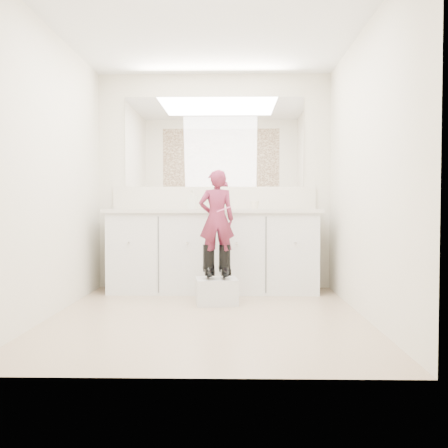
{
  "coord_description": "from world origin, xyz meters",
  "views": [
    {
      "loc": [
        0.22,
        -4.12,
        0.92
      ],
      "look_at": [
        0.13,
        0.63,
        0.75
      ],
      "focal_mm": 40.0,
      "sensor_mm": 36.0,
      "label": 1
    }
  ],
  "objects": [
    {
      "name": "floor",
      "position": [
        0.0,
        0.0,
        0.0
      ],
      "size": [
        3.0,
        3.0,
        0.0
      ],
      "primitive_type": "plane",
      "color": "#90775E",
      "rests_on": "ground"
    },
    {
      "name": "mirror",
      "position": [
        0.0,
        1.49,
        1.64
      ],
      "size": [
        2.0,
        0.02,
        1.0
      ],
      "primitive_type": "cube",
      "color": "white",
      "rests_on": "wall_back"
    },
    {
      "name": "boot_left",
      "position": [
        -0.01,
        0.55,
        0.4
      ],
      "size": [
        0.14,
        0.22,
        0.32
      ],
      "primitive_type": null,
      "rotation": [
        0.0,
        0.0,
        0.14
      ],
      "color": "black",
      "rests_on": "step_stool"
    },
    {
      "name": "wall_back",
      "position": [
        0.0,
        1.5,
        1.2
      ],
      "size": [
        2.6,
        0.0,
        2.6
      ],
      "primitive_type": "plane",
      "rotation": [
        1.57,
        0.0,
        0.0
      ],
      "color": "beige",
      "rests_on": "floor"
    },
    {
      "name": "backsplash",
      "position": [
        0.0,
        1.49,
        1.02
      ],
      "size": [
        2.28,
        0.03,
        0.25
      ],
      "primitive_type": "cube",
      "color": "beige",
      "rests_on": "countertop"
    },
    {
      "name": "toothbrush",
      "position": [
        0.13,
        0.47,
        0.89
      ],
      "size": [
        0.14,
        0.03,
        0.06
      ],
      "primitive_type": "cylinder",
      "rotation": [
        0.0,
        1.22,
        0.14
      ],
      "color": "#D65387",
      "rests_on": "toddler"
    },
    {
      "name": "soap_bottle",
      "position": [
        -0.22,
        1.29,
        0.99
      ],
      "size": [
        0.12,
        0.12,
        0.2
      ],
      "primitive_type": "imported",
      "rotation": [
        0.0,
        0.0,
        -0.36
      ],
      "color": "beige",
      "rests_on": "countertop"
    },
    {
      "name": "wall_right",
      "position": [
        1.3,
        0.0,
        1.2
      ],
      "size": [
        0.0,
        3.0,
        3.0
      ],
      "primitive_type": "plane",
      "rotation": [
        1.57,
        0.0,
        -1.57
      ],
      "color": "beige",
      "rests_on": "floor"
    },
    {
      "name": "ceiling",
      "position": [
        0.0,
        0.0,
        2.4
      ],
      "size": [
        3.0,
        3.0,
        0.0
      ],
      "primitive_type": "plane",
      "rotation": [
        3.14,
        0.0,
        0.0
      ],
      "color": "white",
      "rests_on": "wall_back"
    },
    {
      "name": "dot_panel",
      "position": [
        0.0,
        -1.49,
        1.65
      ],
      "size": [
        2.0,
        0.01,
        1.2
      ],
      "primitive_type": "cube",
      "color": "#472819",
      "rests_on": "wall_front"
    },
    {
      "name": "faucet",
      "position": [
        0.0,
        1.38,
        0.94
      ],
      "size": [
        0.08,
        0.08,
        0.1
      ],
      "primitive_type": "cylinder",
      "color": "silver",
      "rests_on": "countertop"
    },
    {
      "name": "step_stool",
      "position": [
        0.06,
        0.53,
        0.12
      ],
      "size": [
        0.42,
        0.36,
        0.24
      ],
      "primitive_type": "cube",
      "rotation": [
        0.0,
        0.0,
        0.14
      ],
      "color": "silver",
      "rests_on": "floor"
    },
    {
      "name": "boot_right",
      "position": [
        0.14,
        0.55,
        0.4
      ],
      "size": [
        0.14,
        0.22,
        0.32
      ],
      "primitive_type": null,
      "rotation": [
        0.0,
        0.0,
        0.14
      ],
      "color": "black",
      "rests_on": "step_stool"
    },
    {
      "name": "countertop",
      "position": [
        0.0,
        1.21,
        0.87
      ],
      "size": [
        2.28,
        0.58,
        0.04
      ],
      "primitive_type": "cube",
      "color": "beige",
      "rests_on": "vanity_cabinet"
    },
    {
      "name": "wall_left",
      "position": [
        -1.3,
        0.0,
        1.2
      ],
      "size": [
        0.0,
        3.0,
        3.0
      ],
      "primitive_type": "plane",
      "rotation": [
        1.57,
        0.0,
        1.57
      ],
      "color": "beige",
      "rests_on": "floor"
    },
    {
      "name": "wall_front",
      "position": [
        0.0,
        -1.5,
        1.2
      ],
      "size": [
        2.6,
        0.0,
        2.6
      ],
      "primitive_type": "plane",
      "rotation": [
        -1.57,
        0.0,
        0.0
      ],
      "color": "beige",
      "rests_on": "floor"
    },
    {
      "name": "cup",
      "position": [
        0.45,
        1.28,
        0.93
      ],
      "size": [
        0.1,
        0.1,
        0.09
      ],
      "primitive_type": "imported",
      "rotation": [
        0.0,
        0.0,
        -0.1
      ],
      "color": "beige",
      "rests_on": "countertop"
    },
    {
      "name": "toddler",
      "position": [
        0.06,
        0.55,
        0.8
      ],
      "size": [
        0.36,
        0.26,
        0.92
      ],
      "primitive_type": "imported",
      "rotation": [
        0.0,
        0.0,
        3.28
      ],
      "color": "#AE3563",
      "rests_on": "step_stool"
    },
    {
      "name": "vanity_cabinet",
      "position": [
        0.0,
        1.23,
        0.42
      ],
      "size": [
        2.2,
        0.55,
        0.85
      ],
      "primitive_type": "cube",
      "color": "silver",
      "rests_on": "floor"
    }
  ]
}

